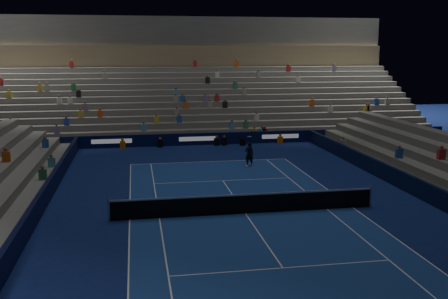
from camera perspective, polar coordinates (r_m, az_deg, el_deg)
name	(u,v)px	position (r m, az deg, el deg)	size (l,w,h in m)	color
ground	(245,214)	(24.95, 2.38, -7.11)	(90.00, 90.00, 0.00)	#0D1A52
court_surface	(245,214)	(24.95, 2.38, -7.10)	(10.97, 23.77, 0.01)	navy
sponsor_barrier_far	(198,139)	(42.60, -2.88, 1.17)	(44.00, 0.25, 1.00)	#080E33
sponsor_barrier_east	(431,194)	(28.42, 21.94, -4.60)	(0.25, 37.00, 1.00)	black
sponsor_barrier_west	(34,215)	(24.71, -20.34, -6.77)	(0.25, 37.00, 1.00)	black
grandstand_main	(186,95)	(51.51, -4.20, 6.08)	(44.00, 15.20, 11.20)	slate
tennis_net	(245,204)	(24.80, 2.39, -6.00)	(12.90, 0.10, 1.10)	#B2B2B7
tennis_player	(249,154)	(34.70, 2.81, -0.53)	(0.61, 0.40, 1.66)	black
broadcast_camera	(242,142)	(42.49, 2.06, 0.87)	(0.47, 0.89, 0.56)	black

